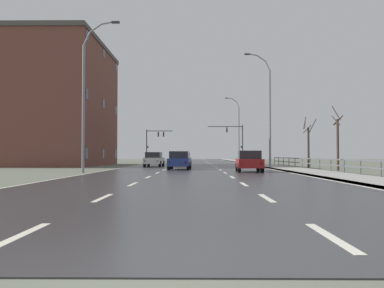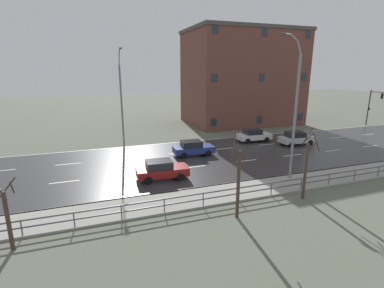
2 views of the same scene
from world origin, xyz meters
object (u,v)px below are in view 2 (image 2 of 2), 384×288
Objects in this scene: car_near_right at (193,148)px; car_distant at (162,170)px; car_mid_centre at (254,135)px; car_near_left at (296,138)px; traffic_signal_left at (376,102)px; street_lamp_midground at (294,110)px; street_lamp_left_bank at (122,100)px; brick_building at (242,77)px.

car_near_right is 1.00× the size of car_distant.
car_mid_centre is 4.93m from car_near_left.
traffic_signal_left is 1.33× the size of car_near_left.
street_lamp_midground is at bearing -62.09° from traffic_signal_left.
car_near_right is at bearing -67.72° from car_mid_centre.
street_lamp_midground is 11.05m from car_near_right.
car_mid_centre and car_distant have the same top height.
car_distant is (-3.20, -9.77, -4.74)m from street_lamp_midground.
car_near_left is (6.22, 19.16, -4.44)m from street_lamp_left_bank.
car_mid_centre is 1.01× the size of car_near_left.
car_near_left is 16.92m from brick_building.
traffic_signal_left is 38.41m from car_distant.
street_lamp_left_bank is 22.42m from brick_building.
car_distant is 18.35m from car_near_left.
car_mid_centre is (-11.67, 3.84, -4.74)m from street_lamp_midground.
street_lamp_midground reaches higher than car_mid_centre.
street_lamp_midground is 2.73× the size of car_near_left.
car_near_left is at bearing 138.17° from street_lamp_midground.
brick_building is (-24.20, 8.87, 1.83)m from street_lamp_midground.
street_lamp_midground reaches higher than traffic_signal_left.
street_lamp_left_bank is at bearing -65.30° from brick_building.
street_lamp_left_bank is 2.56× the size of car_mid_centre.
car_distant is at bearing -41.60° from brick_building.
traffic_signal_left reaches higher than car_near_right.
car_near_left is (-5.45, 17.52, 0.00)m from car_distant.
street_lamp_midground is 2.05× the size of traffic_signal_left.
street_lamp_left_bank is 2.58× the size of car_near_left.
brick_building is at bearing -118.92° from traffic_signal_left.
car_near_left is at bearing 55.47° from car_mid_centre.
street_lamp_left_bank is at bearing -169.66° from car_distant.
car_near_right is 0.24× the size of brick_building.
street_lamp_left_bank is 1.94× the size of traffic_signal_left.
car_near_right and car_near_left have the same top height.
car_near_right is (-8.53, -5.19, -4.74)m from street_lamp_midground.
car_distant is 28.84m from brick_building.
car_near_right is at bearing -87.42° from car_near_left.
car_near_left is (-8.66, 7.75, -4.74)m from street_lamp_midground.
brick_building is at bearing 140.40° from car_near_right.
car_mid_centre is at bearing 161.78° from street_lamp_midground.
street_lamp_midground reaches higher than car_distant.
car_mid_centre is (2.58, -23.05, -2.99)m from traffic_signal_left.
car_distant is at bearing 7.98° from street_lamp_left_bank.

